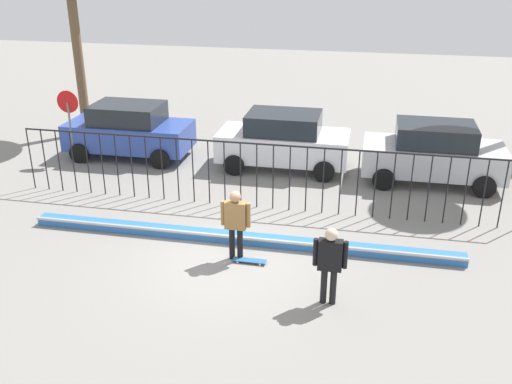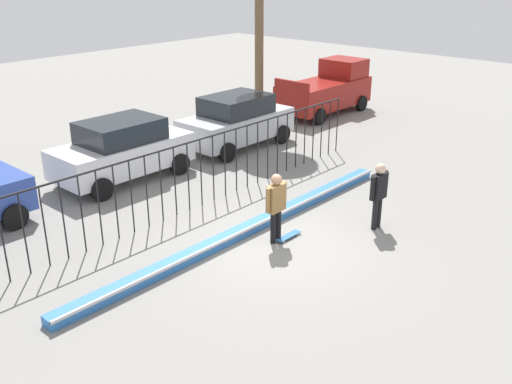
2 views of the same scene
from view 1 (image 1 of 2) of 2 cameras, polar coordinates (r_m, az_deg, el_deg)
ground_plane at (r=13.85m, az=-2.50°, el=-6.73°), size 60.00×60.00×0.00m
bowl_coping_ledge at (r=14.56m, az=-1.65°, el=-4.58°), size 11.00×0.41×0.27m
perimeter_fence at (r=16.07m, az=0.07°, el=2.32°), size 14.04×0.04×1.93m
skateboarder at (r=13.40m, az=-2.03°, el=-2.71°), size 0.71×0.27×1.76m
skateboard at (r=13.70m, az=-0.66°, el=-6.79°), size 0.80×0.20×0.07m
camera_operator at (r=11.86m, az=7.34°, el=-6.62°), size 0.71×0.26×1.75m
parked_car_blue at (r=20.71m, az=-12.47°, el=6.02°), size 4.30×2.12×1.90m
parked_car_white at (r=19.15m, az=2.73°, el=5.14°), size 4.30×2.12×1.90m
parked_car_silver at (r=18.78m, az=17.15°, el=3.74°), size 4.30×2.12×1.90m
stop_sign at (r=20.49m, az=-18.00°, el=7.12°), size 0.76×0.07×2.50m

